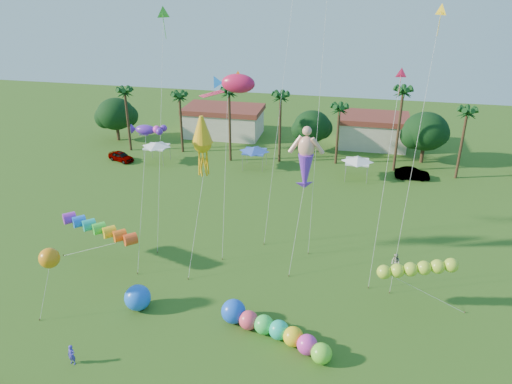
% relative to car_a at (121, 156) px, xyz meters
% --- Properties ---
extents(ground, '(160.00, 160.00, 0.00)m').
position_rel_car_a_xyz_m(ground, '(25.39, -35.46, -0.70)').
color(ground, '#285116').
rests_on(ground, ground).
extents(tree_line, '(69.46, 8.91, 11.00)m').
position_rel_car_a_xyz_m(tree_line, '(28.96, 8.53, 3.58)').
color(tree_line, '#3A2819').
rests_on(tree_line, ground).
extents(buildings_row, '(35.00, 7.00, 4.00)m').
position_rel_car_a_xyz_m(buildings_row, '(22.30, 14.54, 1.30)').
color(buildings_row, beige).
rests_on(buildings_row, ground).
extents(tent_row, '(31.00, 4.00, 0.60)m').
position_rel_car_a_xyz_m(tent_row, '(19.39, 0.87, 2.05)').
color(tent_row, white).
rests_on(tent_row, ground).
extents(car_a, '(4.42, 3.06, 1.40)m').
position_rel_car_a_xyz_m(car_a, '(0.00, 0.00, 0.00)').
color(car_a, '#4C4C54').
rests_on(car_a, ground).
extents(car_b, '(4.51, 1.70, 1.47)m').
position_rel_car_a_xyz_m(car_b, '(40.65, 2.00, 0.04)').
color(car_b, '#4C4C54').
rests_on(car_b, ground).
extents(spectator_a, '(0.63, 0.46, 1.59)m').
position_rel_car_a_xyz_m(spectator_a, '(14.64, -37.86, 0.10)').
color(spectator_a, '#4035BB').
rests_on(spectator_a, ground).
extents(spectator_b, '(1.09, 1.10, 1.79)m').
position_rel_car_a_xyz_m(spectator_b, '(37.61, -20.85, 0.20)').
color(spectator_b, '#9C9A82').
rests_on(spectator_b, ground).
extents(caterpillar_inflatable, '(9.30, 5.04, 1.96)m').
position_rel_car_a_xyz_m(caterpillar_inflatable, '(27.99, -32.13, 0.12)').
color(caterpillar_inflatable, '#FF4360').
rests_on(caterpillar_inflatable, ground).
extents(blue_ball, '(2.17, 2.17, 2.17)m').
position_rel_car_a_xyz_m(blue_ball, '(16.62, -31.02, 0.38)').
color(blue_ball, blue).
rests_on(blue_ball, ground).
extents(rainbow_tube, '(9.50, 5.14, 3.82)m').
position_rel_car_a_xyz_m(rainbow_tube, '(11.79, -25.77, 2.58)').
color(rainbow_tube, '#F74C1B').
rests_on(rainbow_tube, ground).
extents(green_worm, '(10.03, 2.69, 4.12)m').
position_rel_car_a_xyz_m(green_worm, '(36.21, -26.55, 2.72)').
color(green_worm, '#B1D930').
rests_on(green_worm, ground).
extents(orange_ball_kite, '(2.13, 2.47, 5.98)m').
position_rel_car_a_xyz_m(orange_ball_kite, '(10.44, -32.77, 4.46)').
color(orange_ball_kite, orange).
rests_on(orange_ball_kite, ground).
extents(merman_kite, '(2.82, 5.22, 12.59)m').
position_rel_car_a_xyz_m(merman_kite, '(28.77, -19.83, 9.05)').
color(merman_kite, '#F1A189').
rests_on(merman_kite, ground).
extents(fish_kite, '(4.89, 5.99, 17.04)m').
position_rel_car_a_xyz_m(fish_kite, '(22.01, -17.51, 15.35)').
color(fish_kite, '#CE1647').
rests_on(fish_kite, ground).
extents(squid_kite, '(2.29, 5.88, 14.08)m').
position_rel_car_a_xyz_m(squid_kite, '(19.65, -21.51, 10.71)').
color(squid_kite, '#EBA713').
rests_on(squid_kite, ground).
extents(lobster_kite, '(3.36, 4.67, 13.42)m').
position_rel_car_a_xyz_m(lobster_kite, '(14.91, -22.81, 12.09)').
color(lobster_kite, '#5A22AB').
rests_on(lobster_kite, ground).
extents(delta_kite_red, '(1.38, 3.31, 18.72)m').
position_rel_car_a_xyz_m(delta_kite_red, '(36.05, -21.13, 17.02)').
color(delta_kite_red, '#F91B4F').
rests_on(delta_kite_red, ground).
extents(delta_kite_yellow, '(1.91, 4.69, 23.39)m').
position_rel_car_a_xyz_m(delta_kite_yellow, '(38.40, -20.40, 21.55)').
color(delta_kite_yellow, yellow).
rests_on(delta_kite_yellow, ground).
extents(delta_kite_green, '(1.61, 4.29, 22.75)m').
position_rel_car_a_xyz_m(delta_kite_green, '(15.73, -18.85, 21.05)').
color(delta_kite_green, green).
rests_on(delta_kite_green, ground).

